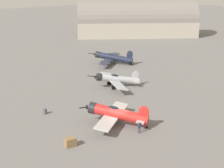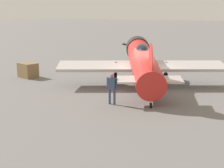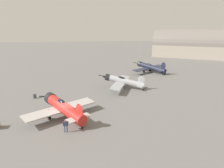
# 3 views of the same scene
# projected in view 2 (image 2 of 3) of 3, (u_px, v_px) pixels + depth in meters

# --- Properties ---
(ground_plane) EXTENTS (400.00, 400.00, 0.00)m
(ground_plane) POSITION_uv_depth(u_px,v_px,m) (143.00, 90.00, 20.40)
(ground_plane) COLOR slate
(airplane_foreground) EXTENTS (10.16, 8.97, 3.38)m
(airplane_foreground) POSITION_uv_depth(u_px,v_px,m) (142.00, 62.00, 20.53)
(airplane_foreground) COLOR red
(airplane_foreground) RESTS_ON ground_plane
(ground_crew_mechanic) EXTENTS (0.65, 0.25, 1.66)m
(ground_crew_mechanic) POSITION_uv_depth(u_px,v_px,m) (112.00, 86.00, 16.89)
(ground_crew_mechanic) COLOR #384766
(ground_crew_mechanic) RESTS_ON ground_plane
(equipment_crate) EXTENTS (1.55, 1.21, 1.08)m
(equipment_crate) POSITION_uv_depth(u_px,v_px,m) (28.00, 70.00, 24.23)
(equipment_crate) COLOR olive
(equipment_crate) RESTS_ON ground_plane
(fuel_drum) EXTENTS (0.64, 0.64, 0.82)m
(fuel_drum) POSITION_uv_depth(u_px,v_px,m) (140.00, 58.00, 32.24)
(fuel_drum) COLOR #474C56
(fuel_drum) RESTS_ON ground_plane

